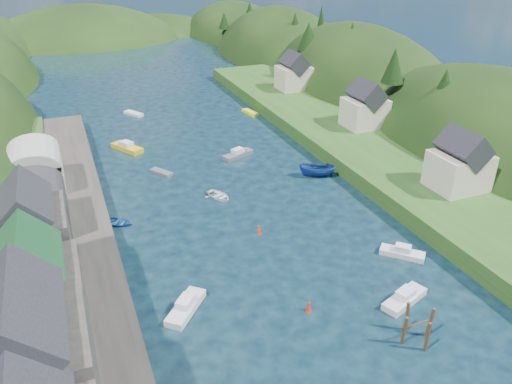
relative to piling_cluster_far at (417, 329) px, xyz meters
name	(u,v)px	position (x,y,z in m)	size (l,w,h in m)	color
ground	(207,158)	(-5.34, 47.83, -1.35)	(600.00, 600.00, 0.00)	black
hillside_right	(354,121)	(39.66, 72.83, -8.77)	(36.00, 245.56, 48.00)	black
far_hills	(117,65)	(-4.12, 171.84, -12.15)	(103.00, 68.00, 44.00)	black
hill_trees	(184,71)	(-4.70, 62.40, 9.87)	(90.10, 146.86, 12.68)	black
quay_left	(65,292)	(-29.34, 17.83, -0.35)	(12.00, 110.00, 2.00)	#2D2B28
quayside_buildings	(32,344)	(-31.34, 4.22, 5.74)	(8.00, 35.84, 12.90)	#2D2B28
boat_sheds	(34,181)	(-31.34, 36.83, 3.92)	(7.00, 21.00, 7.50)	#2D2D30
terrace_right	(368,151)	(19.66, 37.83, -0.15)	(16.00, 120.00, 2.40)	#234719
right_bank_cottages	(359,108)	(22.66, 46.16, 4.49)	(9.00, 59.24, 8.41)	beige
piling_cluster_far	(417,329)	(0.00, 0.00, 0.00)	(3.40, 3.15, 3.84)	#382314
channel_buoy_near	(309,307)	(-7.21, 7.18, -0.87)	(0.70, 0.70, 1.10)	#AE220D
channel_buoy_far	(259,230)	(-6.27, 22.51, -0.87)	(0.70, 0.70, 1.10)	#AE220D
moored_boats	(237,187)	(-4.74, 34.73, -0.82)	(36.00, 74.34, 2.17)	silver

